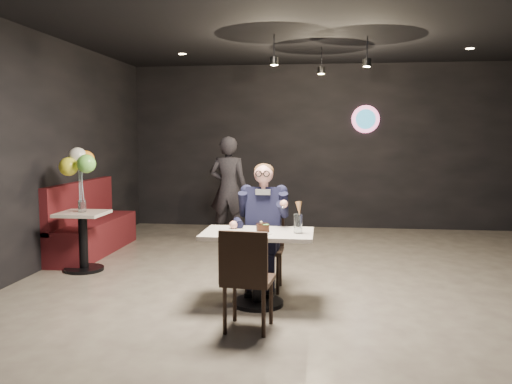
# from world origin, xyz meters

# --- Properties ---
(floor) EXTENTS (9.00, 9.00, 0.00)m
(floor) POSITION_xyz_m (0.00, 0.00, 0.00)
(floor) COLOR gray
(floor) RESTS_ON ground
(wall_sign) EXTENTS (0.50, 0.06, 0.50)m
(wall_sign) POSITION_xyz_m (0.80, 4.47, 2.00)
(wall_sign) COLOR pink
(wall_sign) RESTS_ON floor
(pendant_lights) EXTENTS (1.40, 1.20, 0.36)m
(pendant_lights) POSITION_xyz_m (0.00, 2.00, 2.88)
(pendant_lights) COLOR black
(pendant_lights) RESTS_ON floor
(main_table) EXTENTS (1.10, 0.70, 0.75)m
(main_table) POSITION_xyz_m (-0.60, -0.28, 0.38)
(main_table) COLOR silver
(main_table) RESTS_ON floor
(chair_far) EXTENTS (0.42, 0.46, 0.92)m
(chair_far) POSITION_xyz_m (-0.60, 0.27, 0.46)
(chair_far) COLOR black
(chair_far) RESTS_ON floor
(chair_near) EXTENTS (0.46, 0.50, 0.92)m
(chair_near) POSITION_xyz_m (-0.60, -0.98, 0.46)
(chair_near) COLOR black
(chair_near) RESTS_ON floor
(seated_man) EXTENTS (0.60, 0.80, 1.44)m
(seated_man) POSITION_xyz_m (-0.60, 0.27, 0.72)
(seated_man) COLOR black
(seated_man) RESTS_ON floor
(dessert_plate) EXTENTS (0.23, 0.23, 0.01)m
(dessert_plate) POSITION_xyz_m (-0.55, -0.39, 0.76)
(dessert_plate) COLOR white
(dessert_plate) RESTS_ON main_table
(cake_slice) EXTENTS (0.13, 0.12, 0.08)m
(cake_slice) POSITION_xyz_m (-0.54, -0.36, 0.80)
(cake_slice) COLOR black
(cake_slice) RESTS_ON dessert_plate
(mint_leaf) EXTENTS (0.07, 0.04, 0.01)m
(mint_leaf) POSITION_xyz_m (-0.51, -0.40, 0.84)
(mint_leaf) COLOR green
(mint_leaf) RESTS_ON cake_slice
(sundae_glass) EXTENTS (0.08, 0.08, 0.19)m
(sundae_glass) POSITION_xyz_m (-0.19, -0.32, 0.84)
(sundae_glass) COLOR silver
(sundae_glass) RESTS_ON main_table
(wafer_cone) EXTENTS (0.08, 0.08, 0.14)m
(wafer_cone) POSITION_xyz_m (-0.18, -0.36, 1.00)
(wafer_cone) COLOR #C17F4F
(wafer_cone) RESTS_ON sundae_glass
(booth_bench) EXTENTS (0.52, 2.09, 1.04)m
(booth_bench) POSITION_xyz_m (-3.25, 1.83, 0.52)
(booth_bench) COLOR #410D0F
(booth_bench) RESTS_ON floor
(side_table) EXTENTS (0.56, 0.56, 0.70)m
(side_table) POSITION_xyz_m (-2.95, 0.83, 0.35)
(side_table) COLOR silver
(side_table) RESTS_ON floor
(balloon_vase) EXTENTS (0.10, 0.10, 0.15)m
(balloon_vase) POSITION_xyz_m (-2.95, 0.83, 0.83)
(balloon_vase) COLOR silver
(balloon_vase) RESTS_ON side_table
(balloon_bunch) EXTENTS (0.42, 0.42, 0.70)m
(balloon_bunch) POSITION_xyz_m (-2.95, 0.83, 1.25)
(balloon_bunch) COLOR yellow
(balloon_bunch) RESTS_ON balloon_vase
(passerby) EXTENTS (0.65, 0.45, 1.70)m
(passerby) POSITION_xyz_m (-1.46, 2.99, 0.85)
(passerby) COLOR black
(passerby) RESTS_ON floor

